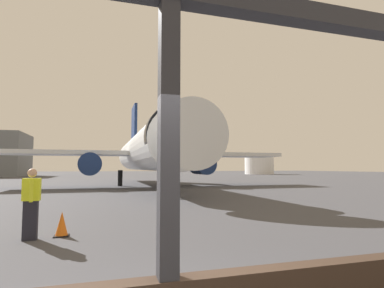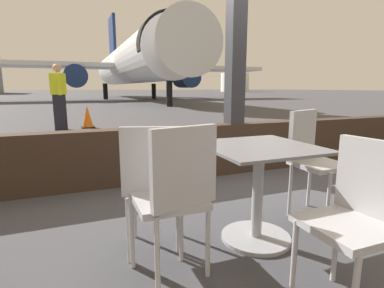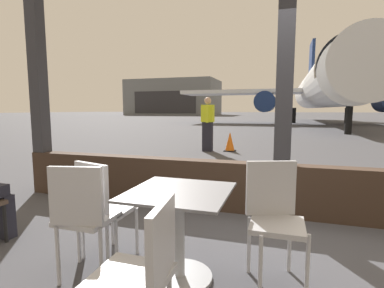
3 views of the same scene
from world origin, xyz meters
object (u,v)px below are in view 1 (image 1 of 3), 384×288
at_px(fuel_storage_tank, 259,165).
at_px(traffic_cone, 62,225).
at_px(airplane, 148,151).
at_px(ground_crew_worker, 31,203).

bearing_deg(fuel_storage_tank, traffic_cone, -122.54).
bearing_deg(fuel_storage_tank, airplane, -128.87).
bearing_deg(airplane, fuel_storage_tank, 51.13).
xyz_separation_m(airplane, fuel_storage_tank, (36.51, 45.30, -0.83)).
distance_m(airplane, fuel_storage_tank, 58.19).
height_order(traffic_cone, fuel_storage_tank, fuel_storage_tank).
bearing_deg(traffic_cone, fuel_storage_tank, 57.46).
xyz_separation_m(airplane, ground_crew_worker, (-5.75, -20.06, -2.44)).
distance_m(traffic_cone, fuel_storage_tank, 77.30).
distance_m(airplane, traffic_cone, 20.70).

